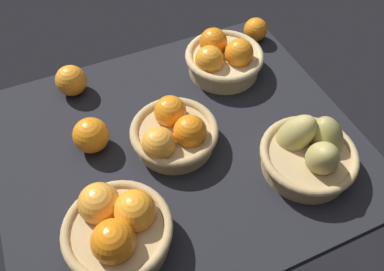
# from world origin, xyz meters

# --- Properties ---
(market_tray) EXTENTS (0.84, 0.72, 0.03)m
(market_tray) POSITION_xyz_m (0.00, 0.00, 0.01)
(market_tray) COLOR black
(market_tray) RESTS_ON ground
(basket_near_left) EXTENTS (0.21, 0.21, 0.12)m
(basket_near_left) POSITION_xyz_m (-0.20, -0.18, 0.08)
(basket_near_left) COLOR tan
(basket_near_left) RESTS_ON market_tray
(basket_far_right) EXTENTS (0.21, 0.21, 0.11)m
(basket_far_right) POSITION_xyz_m (0.21, 0.19, 0.08)
(basket_far_right) COLOR tan
(basket_far_right) RESTS_ON market_tray
(basket_near_right_pears) EXTENTS (0.22, 0.22, 0.14)m
(basket_near_right_pears) POSITION_xyz_m (0.24, -0.17, 0.07)
(basket_near_right_pears) COLOR tan
(basket_near_right_pears) RESTS_ON market_tray
(basket_center) EXTENTS (0.21, 0.21, 0.10)m
(basket_center) POSITION_xyz_m (-0.01, 0.01, 0.07)
(basket_center) COLOR tan
(basket_center) RESTS_ON market_tray
(loose_orange_front_gap) EXTENTS (0.08, 0.08, 0.08)m
(loose_orange_front_gap) POSITION_xyz_m (-0.19, 0.08, 0.07)
(loose_orange_front_gap) COLOR orange
(loose_orange_front_gap) RESTS_ON market_tray
(loose_orange_back_gap) EXTENTS (0.07, 0.07, 0.07)m
(loose_orange_back_gap) POSITION_xyz_m (0.36, 0.27, 0.06)
(loose_orange_back_gap) COLOR orange
(loose_orange_back_gap) RESTS_ON market_tray
(loose_orange_side_gap) EXTENTS (0.08, 0.08, 0.08)m
(loose_orange_side_gap) POSITION_xyz_m (-0.19, 0.27, 0.07)
(loose_orange_side_gap) COLOR orange
(loose_orange_side_gap) RESTS_ON market_tray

